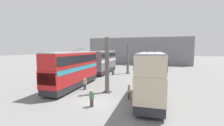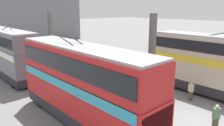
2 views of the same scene
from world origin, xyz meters
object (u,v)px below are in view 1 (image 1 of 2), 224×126
(person_by_left_row, at_px, (129,91))
(person_aisle_foreground, at_px, (92,98))
(bus_right_far, at_px, (104,60))
(oil_drum, at_px, (113,73))
(bus_right_mid, at_px, (74,67))
(person_by_right_row, at_px, (85,83))
(bus_left_near, at_px, (151,74))

(person_by_left_row, distance_m, person_aisle_foreground, 4.43)
(bus_right_far, distance_m, oil_drum, 4.14)
(person_aisle_foreground, bearing_deg, bus_right_far, 43.50)
(bus_right_mid, bearing_deg, person_aisle_foreground, -138.72)
(person_by_left_row, distance_m, person_by_right_row, 6.79)
(bus_left_near, height_order, person_by_left_row, bus_left_near)
(bus_right_mid, xyz_separation_m, oil_drum, (11.70, -2.63, -2.45))
(bus_right_mid, relative_size, oil_drum, 13.08)
(bus_left_near, distance_m, person_by_right_row, 9.27)
(bus_left_near, bearing_deg, person_aisle_foreground, 120.15)
(bus_right_mid, xyz_separation_m, bus_right_far, (13.75, -0.00, 0.00))
(bus_left_near, relative_size, bus_right_mid, 0.83)
(bus_left_near, height_order, person_by_right_row, bus_left_near)
(bus_right_far, bearing_deg, person_by_left_row, -153.16)
(person_by_left_row, relative_size, oil_drum, 1.83)
(person_by_right_row, bearing_deg, bus_right_far, 5.14)
(bus_left_near, height_order, person_aisle_foreground, bus_left_near)
(bus_left_near, distance_m, bus_right_far, 19.95)
(bus_right_mid, xyz_separation_m, person_by_right_row, (-0.70, -2.04, -2.07))
(person_by_left_row, bearing_deg, oil_drum, 106.95)
(person_aisle_foreground, bearing_deg, bus_left_near, -31.55)
(bus_left_near, distance_m, oil_drum, 17.03)
(bus_left_near, relative_size, person_aisle_foreground, 5.72)
(bus_left_near, bearing_deg, person_by_left_row, 87.11)
(person_by_right_row, bearing_deg, oil_drum, -5.61)
(bus_right_far, xyz_separation_m, oil_drum, (-2.05, -2.63, -2.45))
(bus_right_mid, height_order, person_by_left_row, bus_right_mid)
(bus_right_far, xyz_separation_m, person_by_right_row, (-14.45, -2.04, -2.07))
(bus_right_far, bearing_deg, oil_drum, -127.98)
(bus_left_near, distance_m, person_by_left_row, 3.11)
(person_aisle_foreground, bearing_deg, person_by_right_row, 59.98)
(person_aisle_foreground, height_order, oil_drum, person_aisle_foreground)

